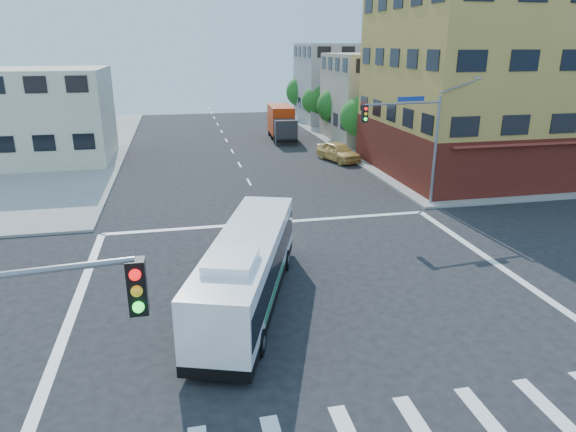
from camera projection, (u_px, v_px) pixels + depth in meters
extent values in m
plane|color=black|center=(311.00, 297.00, 21.37)|extent=(120.00, 120.00, 0.00)
cube|color=gray|center=(524.00, 132.00, 60.65)|extent=(50.00, 50.00, 0.15)
cube|color=#B59241|center=(501.00, 84.00, 40.20)|extent=(18.00, 15.00, 14.00)
cube|color=#531C13|center=(493.00, 147.00, 41.80)|extent=(18.09, 15.08, 4.00)
cube|color=maroon|center=(556.00, 143.00, 34.71)|extent=(16.00, 1.60, 0.51)
cube|color=tan|center=(387.00, 98.00, 54.77)|extent=(12.00, 10.00, 9.00)
cube|color=#A0A09B|center=(346.00, 83.00, 67.59)|extent=(12.00, 10.00, 10.00)
cube|color=beige|center=(37.00, 116.00, 44.55)|extent=(12.00, 10.00, 8.00)
cylinder|color=gray|center=(435.00, 152.00, 32.38)|extent=(0.18, 0.18, 7.00)
cylinder|color=gray|center=(403.00, 103.00, 30.66)|extent=(5.01, 0.62, 0.12)
cube|color=black|center=(365.00, 114.00, 30.10)|extent=(0.32, 0.30, 1.00)
sphere|color=#FF0C0C|center=(366.00, 109.00, 29.84)|extent=(0.20, 0.20, 0.20)
sphere|color=yellow|center=(366.00, 114.00, 29.94)|extent=(0.20, 0.20, 0.20)
sphere|color=#19FF33|center=(365.00, 119.00, 30.04)|extent=(0.20, 0.20, 0.20)
cube|color=navy|center=(411.00, 99.00, 30.73)|extent=(1.80, 0.22, 0.28)
cube|color=gray|center=(477.00, 78.00, 31.66)|extent=(0.50, 0.22, 0.14)
cube|color=black|center=(137.00, 287.00, 8.73)|extent=(0.32, 0.30, 1.00)
sphere|color=#FF0C0C|center=(135.00, 275.00, 8.48)|extent=(0.20, 0.20, 0.20)
sphere|color=yellow|center=(137.00, 291.00, 8.57)|extent=(0.20, 0.20, 0.20)
sphere|color=#19FF33|center=(138.00, 307.00, 8.67)|extent=(0.20, 0.20, 0.20)
cylinder|color=#3C2616|center=(358.00, 142.00, 49.33)|extent=(0.28, 0.28, 1.92)
sphere|color=#1B5F1B|center=(359.00, 117.00, 48.56)|extent=(3.60, 3.60, 3.60)
sphere|color=#1B5F1B|center=(364.00, 108.00, 48.07)|extent=(2.52, 2.52, 2.52)
cylinder|color=#3C2616|center=(334.00, 129.00, 56.73)|extent=(0.28, 0.28, 1.99)
sphere|color=#1B5F1B|center=(334.00, 106.00, 55.92)|extent=(3.80, 3.80, 3.80)
sphere|color=#1B5F1B|center=(339.00, 97.00, 55.42)|extent=(2.66, 2.66, 2.66)
cylinder|color=#3C2616|center=(315.00, 119.00, 64.16)|extent=(0.28, 0.28, 1.89)
sphere|color=#1B5F1B|center=(315.00, 101.00, 63.42)|extent=(3.40, 3.40, 3.40)
sphere|color=#1B5F1B|center=(319.00, 94.00, 62.95)|extent=(2.38, 2.38, 2.38)
cylinder|color=#3C2616|center=(300.00, 111.00, 71.55)|extent=(0.28, 0.28, 2.03)
sphere|color=#1B5F1B|center=(301.00, 92.00, 70.71)|extent=(4.00, 4.00, 4.00)
sphere|color=#1B5F1B|center=(304.00, 85.00, 70.19)|extent=(2.80, 2.80, 2.80)
cube|color=black|center=(248.00, 293.00, 20.64)|extent=(5.72, 11.08, 0.41)
cube|color=white|center=(248.00, 267.00, 20.29)|extent=(5.70, 11.06, 2.59)
cube|color=black|center=(248.00, 264.00, 20.24)|extent=(5.64, 10.76, 1.13)
cube|color=black|center=(269.00, 221.00, 25.34)|extent=(2.03, 0.74, 1.23)
cube|color=#E5590C|center=(269.00, 203.00, 25.07)|extent=(1.66, 0.60, 0.25)
cube|color=white|center=(247.00, 238.00, 19.89)|extent=(5.59, 10.84, 0.11)
cube|color=white|center=(231.00, 261.00, 17.26)|extent=(2.18, 2.41, 0.33)
cube|color=#17743B|center=(217.00, 286.00, 20.20)|extent=(1.63, 4.73, 0.25)
cube|color=#17743B|center=(275.00, 289.00, 19.94)|extent=(1.63, 4.73, 0.25)
cylinder|color=black|center=(240.00, 258.00, 24.05)|extent=(0.56, 0.98, 0.94)
cylinder|color=#99999E|center=(237.00, 258.00, 24.07)|extent=(0.19, 0.46, 0.47)
cylinder|color=black|center=(286.00, 260.00, 23.81)|extent=(0.56, 0.98, 0.94)
cylinder|color=#99999E|center=(288.00, 260.00, 23.79)|extent=(0.19, 0.46, 0.47)
cylinder|color=black|center=(198.00, 338.00, 17.50)|extent=(0.56, 0.98, 0.94)
cylinder|color=#99999E|center=(194.00, 338.00, 17.51)|extent=(0.19, 0.46, 0.47)
cylinder|color=black|center=(260.00, 343.00, 17.25)|extent=(0.56, 0.98, 0.94)
cylinder|color=#99999E|center=(264.00, 343.00, 17.24)|extent=(0.19, 0.46, 0.47)
cube|color=#27262B|center=(285.00, 132.00, 53.17)|extent=(2.39, 2.30, 2.56)
cube|color=black|center=(287.00, 130.00, 52.17)|extent=(2.07, 0.21, 0.98)
cube|color=red|center=(281.00, 119.00, 56.42)|extent=(2.70, 5.64, 2.95)
cube|color=black|center=(282.00, 135.00, 55.80)|extent=(2.66, 7.99, 0.29)
cylinder|color=black|center=(275.00, 139.00, 53.47)|extent=(0.34, 1.00, 0.98)
cylinder|color=black|center=(295.00, 139.00, 53.75)|extent=(0.34, 1.00, 0.98)
cylinder|color=black|center=(272.00, 135.00, 56.14)|extent=(0.34, 1.00, 0.98)
cylinder|color=black|center=(291.00, 134.00, 56.42)|extent=(0.34, 1.00, 0.98)
cylinder|color=black|center=(270.00, 131.00, 58.44)|extent=(0.34, 1.00, 0.98)
cylinder|color=black|center=(288.00, 131.00, 58.73)|extent=(0.34, 1.00, 0.98)
imported|color=#DAAE55|center=(338.00, 152.00, 45.72)|extent=(3.38, 5.29, 1.68)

